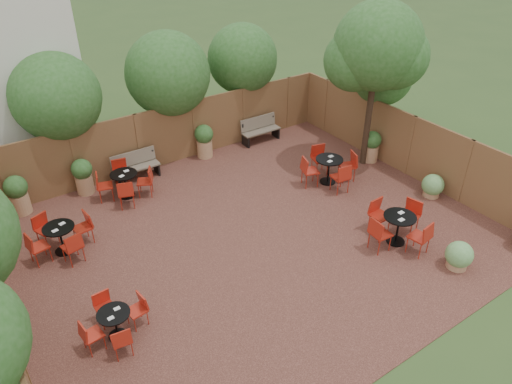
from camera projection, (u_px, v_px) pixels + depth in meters
ground at (253, 237)px, 12.89m from camera, size 80.00×80.00×0.00m
courtyard_paving at (253, 237)px, 12.88m from camera, size 12.00×10.00×0.02m
fence_back at (167, 136)px, 15.84m from camera, size 12.00×0.08×2.00m
fence_left at (0, 302)px, 9.48m from camera, size 0.08×10.00×2.00m
fence_right at (410, 146)px, 15.23m from camera, size 0.08×10.00×2.00m
overhang_foliage at (132, 114)px, 12.98m from camera, size 15.37×10.60×2.73m
courtyard_tree at (377, 51)px, 14.31m from camera, size 2.80×2.70×5.25m
park_bench_left at (135, 165)px, 15.21m from camera, size 1.46×0.48×0.90m
park_bench_right at (260, 129)px, 17.50m from camera, size 1.47×0.48×0.91m
bistro_tables at (231, 211)px, 13.06m from camera, size 9.53×7.78×0.96m
planters at (168, 163)px, 15.06m from camera, size 11.06×4.06×1.17m
low_shrubs at (468, 224)px, 12.79m from camera, size 2.79×3.60×0.71m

